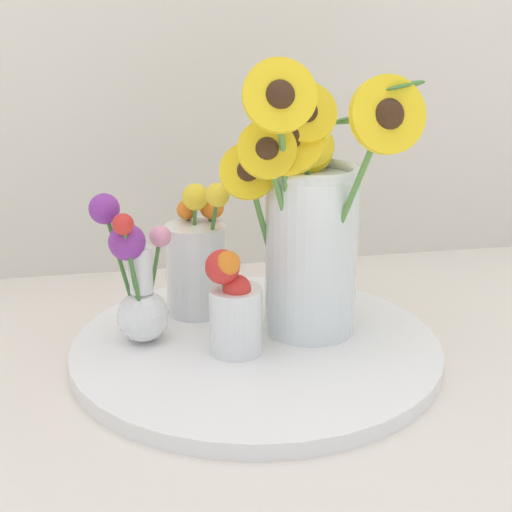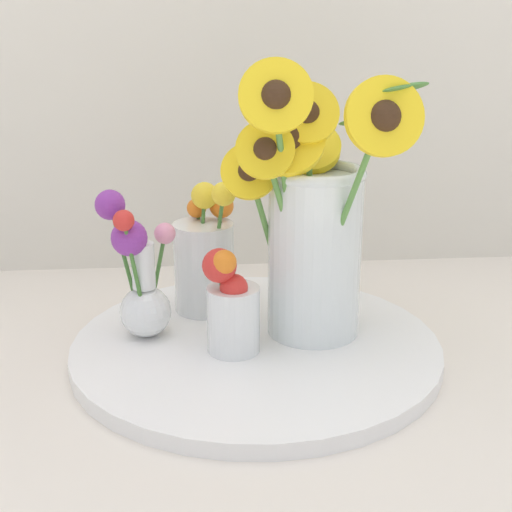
% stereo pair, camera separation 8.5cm
% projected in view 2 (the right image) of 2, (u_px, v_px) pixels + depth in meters
% --- Properties ---
extents(ground_plane, '(6.00, 6.00, 0.00)m').
position_uv_depth(ground_plane, '(292.00, 382.00, 0.82)').
color(ground_plane, silver).
extents(serving_tray, '(0.45, 0.45, 0.02)m').
position_uv_depth(serving_tray, '(256.00, 347.00, 0.89)').
color(serving_tray, white).
rests_on(serving_tray, ground_plane).
extents(mason_jar_sunflowers, '(0.25, 0.21, 0.35)m').
position_uv_depth(mason_jar_sunflowers, '(314.00, 225.00, 0.86)').
color(mason_jar_sunflowers, silver).
rests_on(mason_jar_sunflowers, serving_tray).
extents(vase_small_center, '(0.07, 0.06, 0.13)m').
position_uv_depth(vase_small_center, '(231.00, 306.00, 0.84)').
color(vase_small_center, white).
rests_on(vase_small_center, serving_tray).
extents(vase_bulb_right, '(0.10, 0.09, 0.18)m').
position_uv_depth(vase_bulb_right, '(139.00, 277.00, 0.87)').
color(vase_bulb_right, white).
rests_on(vase_bulb_right, serving_tray).
extents(vase_small_back, '(0.08, 0.09, 0.18)m').
position_uv_depth(vase_small_back, '(205.00, 258.00, 0.96)').
color(vase_small_back, white).
rests_on(vase_small_back, serving_tray).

